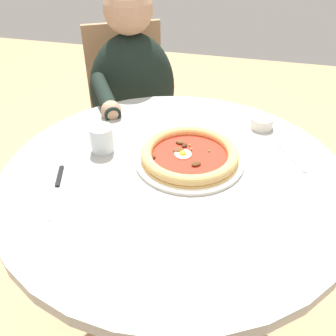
{
  "coord_description": "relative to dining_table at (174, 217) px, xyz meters",
  "views": [
    {
      "loc": [
        -0.8,
        -0.18,
        1.37
      ],
      "look_at": [
        -0.03,
        0.01,
        0.78
      ],
      "focal_mm": 40.09,
      "sensor_mm": 36.0,
      "label": 1
    }
  ],
  "objects": [
    {
      "name": "cafe_chair_diner",
      "position": [
        0.72,
        0.39,
        -0.03
      ],
      "size": [
        0.53,
        0.53,
        0.91
      ],
      "color": "#957050",
      "rests_on": "ground"
    },
    {
      "name": "steak_knife",
      "position": [
        -0.13,
        0.29,
        0.17
      ],
      "size": [
        0.2,
        0.08,
        0.01
      ],
      "color": "silver",
      "rests_on": "dining_table"
    },
    {
      "name": "pizza_on_plate",
      "position": [
        0.06,
        -0.03,
        0.19
      ],
      "size": [
        0.31,
        0.31,
        0.04
      ],
      "color": "white",
      "rests_on": "dining_table"
    },
    {
      "name": "ramekin_capers",
      "position": [
        0.31,
        -0.22,
        0.19
      ],
      "size": [
        0.07,
        0.07,
        0.03
      ],
      "color": "white",
      "rests_on": "dining_table"
    },
    {
      "name": "diner_person",
      "position": [
        0.59,
        0.32,
        -0.09
      ],
      "size": [
        0.58,
        0.43,
        1.11
      ],
      "color": "#282833",
      "rests_on": "ground"
    },
    {
      "name": "fork_utensil",
      "position": [
        0.16,
        -0.31,
        0.17
      ],
      "size": [
        0.15,
        0.09,
        0.0
      ],
      "color": "#BCBCC1",
      "rests_on": "dining_table"
    },
    {
      "name": "water_glass",
      "position": [
        0.06,
        0.23,
        0.2
      ],
      "size": [
        0.07,
        0.07,
        0.08
      ],
      "color": "silver",
      "rests_on": "dining_table"
    },
    {
      "name": "ground_plane",
      "position": [
        0.0,
        0.0,
        -0.59
      ],
      "size": [
        6.0,
        6.0,
        0.02
      ],
      "primitive_type": "cube",
      "color": "tan"
    },
    {
      "name": "dining_table",
      "position": [
        0.0,
        0.0,
        0.0
      ],
      "size": [
        0.96,
        0.96,
        0.75
      ],
      "color": "#999993",
      "rests_on": "ground"
    }
  ]
}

